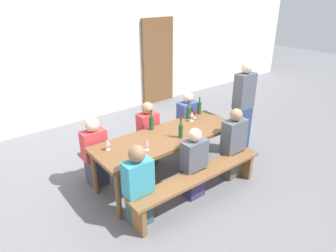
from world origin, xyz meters
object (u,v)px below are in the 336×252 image
at_px(wine_bottle_0, 188,112).
at_px(seated_guest_near_1, 194,165).
at_px(wine_glass_3, 107,142).
at_px(seated_guest_far_1, 148,136).
at_px(seated_guest_near_0, 138,187).
at_px(bench_near, 199,179).
at_px(tasting_table, 168,140).
at_px(wine_bottle_2, 199,108).
at_px(seated_guest_far_2, 187,123).
at_px(wine_bottle_3, 181,131).
at_px(wine_bottle_1, 151,122).
at_px(wooden_door, 158,62).
at_px(standing_host, 242,111).
at_px(wine_glass_1, 195,112).
at_px(bench_far, 143,142).
at_px(wine_glass_2, 192,114).
at_px(seated_guest_far_0, 95,154).
at_px(wine_glass_0, 147,142).
at_px(seated_guest_near_2, 233,145).

distance_m(wine_bottle_0, seated_guest_near_1, 1.12).
bearing_deg(seated_guest_near_1, wine_glass_3, 53.38).
bearing_deg(seated_guest_far_1, seated_guest_near_0, -39.41).
distance_m(bench_near, seated_guest_near_0, 0.91).
bearing_deg(tasting_table, wine_bottle_0, 24.36).
bearing_deg(seated_guest_near_1, wine_bottle_2, -46.19).
distance_m(seated_guest_near_1, seated_guest_far_2, 1.38).
relative_size(wine_bottle_3, seated_guest_far_2, 0.27).
distance_m(wine_bottle_1, wine_bottle_3, 0.52).
height_order(wooden_door, standing_host, wooden_door).
xyz_separation_m(tasting_table, wine_glass_1, (0.75, 0.25, 0.18)).
bearing_deg(bench_far, seated_guest_near_1, -88.85).
relative_size(wine_bottle_2, seated_guest_near_1, 0.28).
height_order(wine_bottle_1, standing_host, standing_host).
distance_m(wine_glass_2, seated_guest_far_0, 1.63).
bearing_deg(wine_bottle_0, seated_guest_near_1, -126.92).
relative_size(tasting_table, wine_bottle_2, 7.64).
xyz_separation_m(bench_far, wine_bottle_2, (0.94, -0.36, 0.50)).
bearing_deg(wine_bottle_1, wine_glass_0, -130.74).
bearing_deg(wooden_door, wine_bottle_2, -111.89).
relative_size(bench_far, seated_guest_near_2, 1.91).
bearing_deg(wine_glass_1, bench_near, -128.52).
relative_size(bench_far, standing_host, 1.33).
bearing_deg(bench_far, tasting_table, -90.00).
xyz_separation_m(wine_glass_2, seated_guest_near_2, (0.22, -0.72, -0.34)).
xyz_separation_m(wooden_door, seated_guest_near_1, (-1.97, -3.50, -0.56)).
xyz_separation_m(bench_near, wine_glass_2, (0.62, 0.87, 0.51)).
height_order(wine_glass_0, seated_guest_far_0, seated_guest_far_0).
xyz_separation_m(tasting_table, standing_host, (1.55, -0.11, 0.12)).
xyz_separation_m(wine_bottle_1, wine_bottle_2, (1.01, 0.01, -0.00)).
relative_size(wine_bottle_2, seated_guest_far_1, 0.27).
bearing_deg(wine_bottle_0, bench_far, 148.95).
bearing_deg(bench_near, seated_guest_near_2, 10.15).
distance_m(bench_far, wine_bottle_3, 1.00).
bearing_deg(wine_glass_0, seated_guest_near_2, -15.39).
xyz_separation_m(wine_bottle_0, seated_guest_near_0, (-1.54, -0.85, -0.34)).
xyz_separation_m(wine_bottle_1, standing_host, (1.61, -0.43, -0.07)).
distance_m(wooden_door, wine_glass_2, 3.11).
height_order(bench_far, wine_glass_0, wine_glass_0).
distance_m(wine_glass_2, seated_guest_far_2, 0.57).
bearing_deg(seated_guest_far_2, wine_bottle_3, -47.02).
relative_size(bench_near, wine_glass_1, 14.64).
bearing_deg(seated_guest_far_0, wine_glass_0, 30.51).
distance_m(wine_glass_0, seated_guest_far_0, 0.91).
height_order(bench_far, seated_guest_near_0, seated_guest_near_0).
bearing_deg(wine_glass_1, tasting_table, -161.84).
xyz_separation_m(wine_bottle_1, seated_guest_near_0, (-0.81, -0.87, -0.34)).
xyz_separation_m(wine_glass_1, seated_guest_far_1, (-0.73, 0.30, -0.33)).
bearing_deg(seated_guest_near_0, bench_far, -35.35).
relative_size(wooden_door, wine_bottle_0, 6.69).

